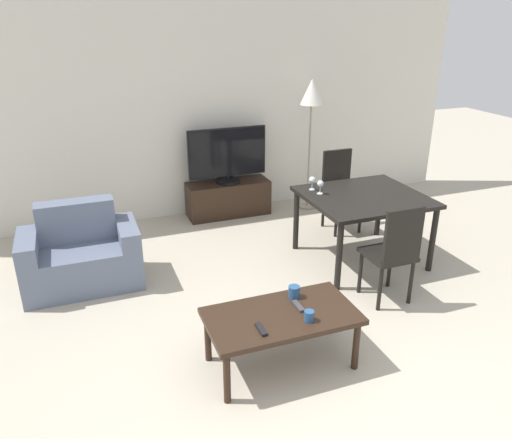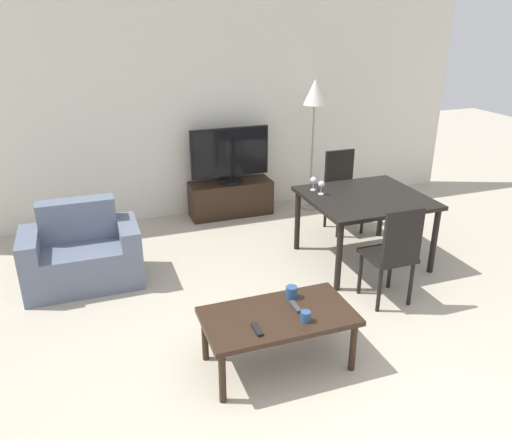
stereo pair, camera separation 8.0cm
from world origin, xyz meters
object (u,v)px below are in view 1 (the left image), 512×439
object	(u,v)px
cup_colored_far	(309,316)
wine_glass_center	(320,185)
tv_stand	(228,198)
remote_secondary	(298,306)
wine_glass_left	(312,181)
coffee_table	(282,320)
remote_primary	(261,329)
dining_chair_near	(394,250)
floor_lamp	(311,100)
cup_white_near	(294,292)
dining_chair_far	(340,186)
tv	(227,155)
dining_table	(364,202)
armchair	(81,257)

from	to	relation	value
cup_colored_far	wine_glass_center	bearing A→B (deg)	60.75
tv_stand	remote_secondary	bearing A→B (deg)	-97.63
tv_stand	cup_colored_far	world-z (taller)	cup_colored_far
wine_glass_left	tv_stand	bearing A→B (deg)	109.98
coffee_table	remote_primary	size ratio (longest dim) A/B	7.33
tv_stand	dining_chair_near	xyz separation A→B (m)	(0.72, -2.55, 0.30)
cup_colored_far	wine_glass_left	xyz separation A→B (m)	(0.90, 1.79, 0.35)
wine_glass_center	floor_lamp	bearing A→B (deg)	67.98
wine_glass_left	wine_glass_center	size ratio (longest dim) A/B	1.00
coffee_table	cup_white_near	world-z (taller)	cup_white_near
coffee_table	dining_chair_far	bearing A→B (deg)	51.95
coffee_table	dining_chair_near	world-z (taller)	dining_chair_near
tv_stand	tv	distance (m)	0.57
dining_table	cup_white_near	xyz separation A→B (m)	(-1.30, -1.12, -0.16)
floor_lamp	wine_glass_left	bearing A→B (deg)	-115.02
cup_white_near	wine_glass_center	size ratio (longest dim) A/B	0.64
dining_table	floor_lamp	size ratio (longest dim) A/B	0.70
remote_primary	cup_colored_far	distance (m)	0.36
remote_primary	dining_chair_near	bearing A→B (deg)	21.83
coffee_table	floor_lamp	world-z (taller)	floor_lamp
dining_table	remote_secondary	size ratio (longest dim) A/B	7.90
remote_primary	remote_secondary	world-z (taller)	same
armchair	tv_stand	size ratio (longest dim) A/B	1.02
armchair	tv	world-z (taller)	tv
tv_stand	tv	size ratio (longest dim) A/B	1.05
armchair	remote_secondary	size ratio (longest dim) A/B	7.17
tv	floor_lamp	bearing A→B (deg)	-6.11
dining_chair_far	wine_glass_center	xyz separation A→B (m)	(-0.62, -0.65, 0.30)
dining_chair_far	tv_stand	bearing A→B (deg)	142.76
dining_table	dining_chair_far	distance (m)	0.88
wine_glass_center	armchair	bearing A→B (deg)	173.18
tv_stand	wine_glass_center	distance (m)	1.71
dining_chair_near	wine_glass_left	xyz separation A→B (m)	(-0.22, 1.18, 0.30)
tv	wine_glass_center	distance (m)	1.60
remote_secondary	coffee_table	bearing A→B (deg)	-166.29
dining_chair_far	wine_glass_left	size ratio (longest dim) A/B	6.51
tv	wine_glass_left	distance (m)	1.46
dining_table	cup_colored_far	bearing A→B (deg)	-132.52
tv	dining_chair_near	xyz separation A→B (m)	(0.72, -2.55, -0.27)
floor_lamp	wine_glass_center	bearing A→B (deg)	-112.02
floor_lamp	wine_glass_left	distance (m)	1.51
tv_stand	remote_secondary	world-z (taller)	remote_secondary
remote_primary	wine_glass_center	distance (m)	2.11
remote_secondary	wine_glass_center	size ratio (longest dim) A/B	1.03
armchair	coffee_table	distance (m)	2.21
remote_primary	wine_glass_left	world-z (taller)	wine_glass_left
floor_lamp	tv	bearing A→B (deg)	173.89
floor_lamp	tv_stand	bearing A→B (deg)	173.76
tv	wine_glass_left	xyz separation A→B (m)	(0.50, -1.37, 0.03)
dining_chair_far	remote_primary	size ratio (longest dim) A/B	6.34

